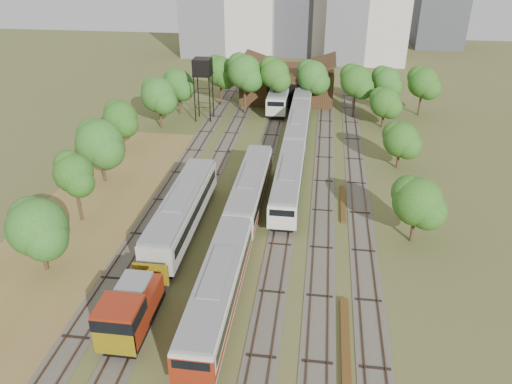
# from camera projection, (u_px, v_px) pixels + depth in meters

# --- Properties ---
(ground) EXTENTS (240.00, 240.00, 0.00)m
(ground) POSITION_uv_depth(u_px,v_px,m) (243.00, 316.00, 39.50)
(ground) COLOR #475123
(ground) RESTS_ON ground
(dry_grass_patch) EXTENTS (14.00, 60.00, 0.04)m
(dry_grass_patch) POSITION_uv_depth(u_px,v_px,m) (74.00, 243.00, 48.66)
(dry_grass_patch) COLOR brown
(dry_grass_patch) RESTS_ON ground
(tracks) EXTENTS (24.60, 80.00, 0.19)m
(tracks) POSITION_uv_depth(u_px,v_px,m) (269.00, 178.00, 61.51)
(tracks) COLOR #4C473D
(tracks) RESTS_ON ground
(railcar_red_set) EXTENTS (3.02, 34.58, 3.74)m
(railcar_red_set) POSITION_uv_depth(u_px,v_px,m) (237.00, 231.00, 46.92)
(railcar_red_set) COLOR black
(railcar_red_set) RESTS_ON ground
(railcar_green_set) EXTENTS (2.97, 52.08, 3.68)m
(railcar_green_set) POSITION_uv_depth(u_px,v_px,m) (298.00, 128.00, 71.67)
(railcar_green_set) COLOR black
(railcar_green_set) RESTS_ON ground
(railcar_rear) EXTENTS (3.19, 16.08, 3.95)m
(railcar_rear) POSITION_uv_depth(u_px,v_px,m) (280.00, 94.00, 85.90)
(railcar_rear) COLOR black
(railcar_rear) RESTS_ON ground
(shunter_locomotive) EXTENTS (3.07, 8.13, 4.01)m
(shunter_locomotive) POSITION_uv_depth(u_px,v_px,m) (130.00, 312.00, 36.95)
(shunter_locomotive) COLOR black
(shunter_locomotive) RESTS_ON ground
(old_grey_coach) EXTENTS (3.21, 18.00, 3.98)m
(old_grey_coach) POSITION_uv_depth(u_px,v_px,m) (183.00, 211.00, 50.00)
(old_grey_coach) COLOR black
(old_grey_coach) RESTS_ON ground
(water_tower) EXTENTS (2.82, 2.82, 9.78)m
(water_tower) POSITION_uv_depth(u_px,v_px,m) (202.00, 68.00, 76.97)
(water_tower) COLOR black
(water_tower) RESTS_ON ground
(rail_pile_near) EXTENTS (0.64, 9.61, 0.32)m
(rail_pile_near) POSITION_uv_depth(u_px,v_px,m) (345.00, 341.00, 36.79)
(rail_pile_near) COLOR brown
(rail_pile_near) RESTS_ON ground
(rail_pile_far) EXTENTS (0.52, 8.33, 0.27)m
(rail_pile_far) POSITION_uv_depth(u_px,v_px,m) (343.00, 203.00, 55.54)
(rail_pile_far) COLOR brown
(rail_pile_far) RESTS_ON ground
(maintenance_shed) EXTENTS (16.45, 11.55, 7.58)m
(maintenance_shed) POSITION_uv_depth(u_px,v_px,m) (288.00, 83.00, 89.17)
(maintenance_shed) COLOR #341E13
(maintenance_shed) RESTS_ON ground
(tree_band_left) EXTENTS (7.86, 55.02, 7.80)m
(tree_band_left) POSITION_uv_depth(u_px,v_px,m) (88.00, 160.00, 54.59)
(tree_band_left) COLOR #382616
(tree_band_left) RESTS_ON ground
(tree_band_far) EXTENTS (44.15, 10.21, 9.69)m
(tree_band_far) POSITION_uv_depth(u_px,v_px,m) (295.00, 77.00, 81.14)
(tree_band_far) COLOR #382616
(tree_band_far) RESTS_ON ground
(tree_band_right) EXTENTS (5.18, 37.12, 6.78)m
(tree_band_right) POSITION_uv_depth(u_px,v_px,m) (399.00, 142.00, 61.21)
(tree_band_right) COLOR #382616
(tree_band_right) RESTS_ON ground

